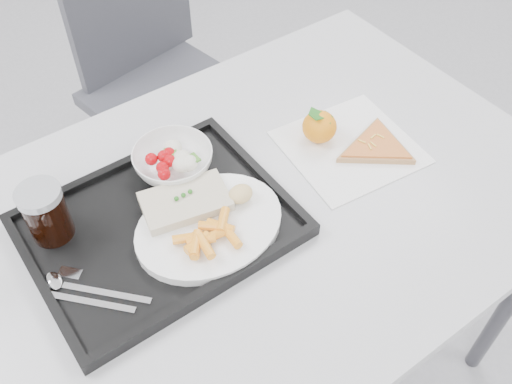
% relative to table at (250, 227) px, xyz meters
% --- Properties ---
extents(table, '(1.20, 0.80, 0.75)m').
position_rel_table_xyz_m(table, '(0.00, 0.00, 0.00)').
color(table, silver).
rests_on(table, ground).
extents(chair, '(0.49, 0.49, 0.93)m').
position_rel_table_xyz_m(chair, '(0.19, 0.77, -0.15)').
color(chair, '#383940').
rests_on(chair, ground).
extents(tray, '(0.45, 0.35, 0.03)m').
position_rel_table_xyz_m(tray, '(-0.16, 0.05, 0.08)').
color(tray, black).
rests_on(tray, table).
extents(dinner_plate, '(0.27, 0.27, 0.02)m').
position_rel_table_xyz_m(dinner_plate, '(-0.10, -0.01, 0.09)').
color(dinner_plate, white).
rests_on(dinner_plate, tray).
extents(fish_fillet, '(0.17, 0.12, 0.03)m').
position_rel_table_xyz_m(fish_fillet, '(-0.11, 0.04, 0.11)').
color(fish_fillet, beige).
rests_on(fish_fillet, dinner_plate).
extents(bread_roll, '(0.06, 0.05, 0.03)m').
position_rel_table_xyz_m(bread_roll, '(-0.02, -0.00, 0.12)').
color(bread_roll, '#E2B282').
rests_on(bread_roll, dinner_plate).
extents(salad_bowl, '(0.15, 0.15, 0.05)m').
position_rel_table_xyz_m(salad_bowl, '(-0.07, 0.15, 0.11)').
color(salad_bowl, white).
rests_on(salad_bowl, tray).
extents(cola_glass, '(0.08, 0.08, 0.11)m').
position_rel_table_xyz_m(cola_glass, '(-0.32, 0.14, 0.14)').
color(cola_glass, black).
rests_on(cola_glass, tray).
extents(cutlery, '(0.14, 0.15, 0.01)m').
position_rel_table_xyz_m(cutlery, '(-0.33, 0.00, 0.08)').
color(cutlery, silver).
rests_on(cutlery, tray).
extents(napkin, '(0.27, 0.27, 0.00)m').
position_rel_table_xyz_m(napkin, '(0.25, 0.01, 0.07)').
color(napkin, white).
rests_on(napkin, table).
extents(tangerine, '(0.08, 0.08, 0.07)m').
position_rel_table_xyz_m(tangerine, '(0.22, 0.06, 0.10)').
color(tangerine, '#EF5200').
rests_on(tangerine, napkin).
extents(pizza_slice, '(0.22, 0.22, 0.02)m').
position_rel_table_xyz_m(pizza_slice, '(0.29, -0.03, 0.08)').
color(pizza_slice, tan).
rests_on(pizza_slice, napkin).
extents(carrot_pile, '(0.12, 0.08, 0.02)m').
position_rel_table_xyz_m(carrot_pile, '(-0.12, -0.05, 0.11)').
color(carrot_pile, orange).
rests_on(carrot_pile, dinner_plate).
extents(salad_contents, '(0.09, 0.09, 0.03)m').
position_rel_table_xyz_m(salad_contents, '(-0.07, 0.14, 0.12)').
color(salad_contents, '#AB060C').
rests_on(salad_contents, salad_bowl).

